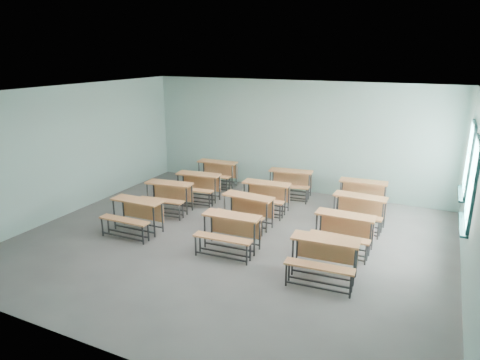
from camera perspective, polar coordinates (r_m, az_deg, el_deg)
The scene contains 13 objects.
room at distance 8.91m, azimuth -0.45°, elevation 1.34°, with size 9.04×8.04×3.24m.
desk_unit_r0c0 at distance 9.96m, azimuth -13.87°, elevation -4.09°, with size 1.22×0.83×0.75m.
desk_unit_r0c1 at distance 8.81m, azimuth -1.35°, elevation -6.40°, with size 1.25×0.88×0.75m.
desk_unit_r0c2 at distance 7.90m, azimuth 11.10°, elevation -9.60°, with size 1.26×0.90×0.75m.
desk_unit_r1c0 at distance 11.06m, azimuth -9.64°, elevation -1.72°, with size 1.30×0.95×0.75m.
desk_unit_r1c1 at distance 9.94m, azimuth 0.82°, elevation -3.62°, with size 1.25×0.88×0.75m.
desk_unit_r1c2 at distance 9.09m, azimuth 13.64°, elevation -6.14°, with size 1.21×0.82×0.75m.
desk_unit_r2c0 at distance 11.76m, azimuth -5.74°, elevation -0.43°, with size 1.29×0.94×0.75m.
desk_unit_r2c1 at distance 10.93m, azimuth 3.35°, elevation -1.73°, with size 1.25×0.88×0.75m.
desk_unit_r2c2 at distance 10.30m, azimuth 15.53°, elevation -3.51°, with size 1.23×0.85×0.75m.
desk_unit_r3c0 at distance 13.01m, azimuth -3.21°, elevation 1.33°, with size 1.26×0.89×0.75m.
desk_unit_r3c1 at distance 12.09m, azimuth 6.66°, elevation 0.03°, with size 1.30×0.96×0.75m.
desk_unit_r3c2 at distance 11.48m, azimuth 16.01°, elevation -1.44°, with size 1.26×0.90×0.75m.
Camera 1 is at (3.85, -7.68, 3.98)m, focal length 32.00 mm.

